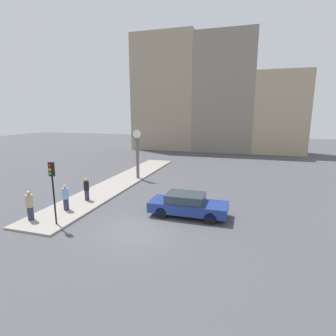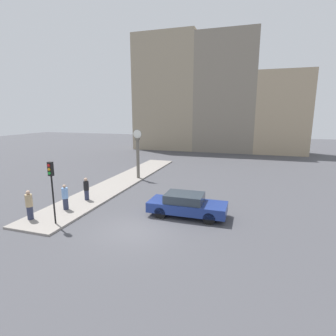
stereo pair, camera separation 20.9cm
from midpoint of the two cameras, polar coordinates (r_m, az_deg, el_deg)
The scene contains 9 objects.
ground_plane at distance 14.54m, azimuth -6.98°, elevation -13.32°, with size 120.00×120.00×0.00m, color #47474C.
sidewalk_corner at distance 24.38m, azimuth -9.69°, elevation -2.83°, with size 3.06×22.00×0.12m, color gray.
building_row at distance 44.62m, azimuth 9.19°, elevation 14.90°, with size 27.69×5.00×18.89m.
sedan_car at distance 16.08m, azimuth 4.45°, elevation -7.96°, with size 4.71×1.85×1.41m.
traffic_light_near at distance 15.43m, azimuth -23.67°, elevation -2.37°, with size 0.26×0.24×3.50m.
street_clock at distance 24.72m, azimuth -6.35°, elevation 3.05°, with size 0.85×0.38×4.59m.
pedestrian_blue_stripe at distance 17.93m, azimuth -21.17°, elevation -5.96°, with size 0.38×0.38×1.63m.
pedestrian_black_jacket at distance 19.39m, azimuth -17.06°, elevation -4.37°, with size 0.36×0.36×1.61m.
pedestrian_tan_coat at distance 17.13m, azimuth -27.65°, elevation -7.16°, with size 0.39×0.39×1.73m.
Camera 2 is at (5.67, -11.91, 6.16)m, focal length 28.00 mm.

